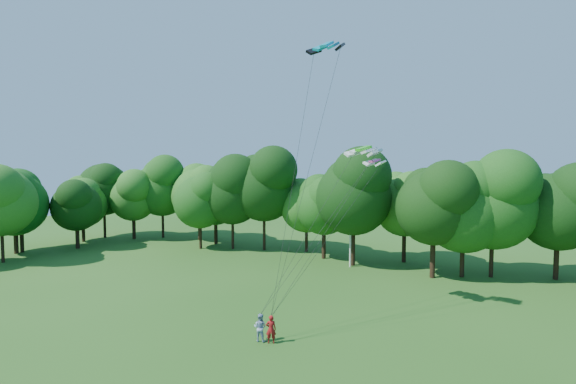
% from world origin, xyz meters
% --- Properties ---
extents(utility_pole, '(1.73, 0.32, 8.69)m').
position_xyz_m(utility_pole, '(-3.55, 33.00, 4.45)').
color(utility_pole, silver).
rests_on(utility_pole, ground).
extents(kite_flyer_left, '(0.83, 0.74, 1.90)m').
position_xyz_m(kite_flyer_left, '(-0.58, 9.91, 0.95)').
color(kite_flyer_left, maroon).
rests_on(kite_flyer_left, ground).
extents(kite_flyer_right, '(1.02, 0.84, 1.89)m').
position_xyz_m(kite_flyer_right, '(-1.41, 9.87, 0.94)').
color(kite_flyer_right, '#90A4C8').
rests_on(kite_flyer_right, ground).
extents(kite_teal, '(2.82, 1.47, 0.66)m').
position_xyz_m(kite_teal, '(1.11, 15.08, 20.51)').
color(kite_teal, '#0588A6').
rests_on(kite_teal, ground).
extents(kite_green, '(3.35, 2.54, 0.51)m').
position_xyz_m(kite_green, '(2.44, 19.54, 13.15)').
color(kite_green, green).
rests_on(kite_green, ground).
extents(kite_pink, '(1.95, 1.42, 0.31)m').
position_xyz_m(kite_pink, '(3.44, 19.34, 12.17)').
color(kite_pink, '#FA45AB').
rests_on(kite_pink, ground).
extents(tree_back_west, '(7.57, 7.57, 11.00)m').
position_xyz_m(tree_back_west, '(-26.10, 37.44, 6.87)').
color(tree_back_west, black).
rests_on(tree_back_west, ground).
extents(tree_back_center, '(8.54, 8.54, 12.43)m').
position_xyz_m(tree_back_center, '(5.70, 32.50, 7.76)').
color(tree_back_center, '#2D2311').
rests_on(tree_back_center, ground).
extents(tree_flank_west, '(9.00, 9.00, 13.09)m').
position_xyz_m(tree_flank_west, '(-45.04, 19.39, 8.17)').
color(tree_flank_west, '#311D13').
rests_on(tree_flank_west, ground).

